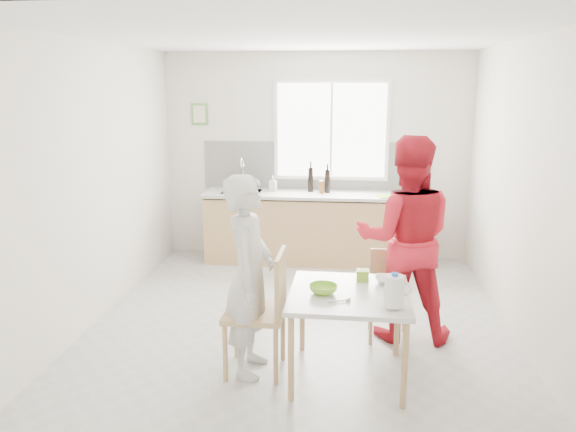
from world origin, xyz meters
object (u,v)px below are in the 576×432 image
object	(u,v)px
chair_left	(264,307)
wine_bottle_a	(311,179)
person_red	(405,239)
bowl_green	(323,289)
bowl_white	(387,280)
milk_jug	(395,291)
dining_table	(349,301)
chair_far	(389,290)
wine_bottle_b	(327,181)
person_white	(249,276)

from	to	relation	value
chair_left	wine_bottle_a	xyz separation A→B (m)	(0.15, 3.06, 0.52)
person_red	bowl_green	world-z (taller)	person_red
bowl_white	milk_jug	world-z (taller)	milk_jug
dining_table	milk_jug	distance (m)	0.48
chair_left	person_red	size ratio (longest dim) A/B	0.54
chair_far	chair_left	bearing A→B (deg)	-141.62
wine_bottle_b	person_white	bearing A→B (deg)	-99.19
milk_jug	person_red	bearing A→B (deg)	82.09
bowl_white	chair_left	bearing A→B (deg)	-166.56
bowl_white	dining_table	bearing A→B (deg)	-141.15
bowl_green	wine_bottle_a	size ratio (longest dim) A/B	0.68
dining_table	chair_left	world-z (taller)	chair_left
person_white	bowl_green	bearing A→B (deg)	-94.86
chair_left	wine_bottle_b	world-z (taller)	wine_bottle_b
person_white	wine_bottle_b	xyz separation A→B (m)	(0.49, 3.01, 0.26)
dining_table	chair_far	world-z (taller)	chair_far
person_red	wine_bottle_b	distance (m)	2.36
dining_table	bowl_green	bearing A→B (deg)	-166.92
person_white	bowl_green	world-z (taller)	person_white
bowl_white	wine_bottle_a	world-z (taller)	wine_bottle_a
wine_bottle_b	bowl_white	bearing A→B (deg)	-77.71
dining_table	chair_far	distance (m)	0.90
dining_table	person_red	world-z (taller)	person_red
chair_left	wine_bottle_b	size ratio (longest dim) A/B	3.37
chair_left	milk_jug	xyz separation A→B (m)	(0.99, -0.30, 0.29)
chair_left	milk_jug	bearing A→B (deg)	74.32
chair_far	bowl_white	xyz separation A→B (m)	(-0.06, -0.56, 0.30)
wine_bottle_a	bowl_green	bearing A→B (deg)	-84.14
bowl_green	wine_bottle_a	distance (m)	3.15
person_red	wine_bottle_a	world-z (taller)	person_red
milk_jug	wine_bottle_a	size ratio (longest dim) A/B	0.78
chair_far	bowl_white	distance (m)	0.64
milk_jug	chair_left	bearing A→B (deg)	164.32
person_red	milk_jug	size ratio (longest dim) A/B	7.49
bowl_green	wine_bottle_a	world-z (taller)	wine_bottle_a
person_white	wine_bottle_a	size ratio (longest dim) A/B	5.07
bowl_white	wine_bottle_a	xyz separation A→B (m)	(-0.82, 2.82, 0.34)
dining_table	wine_bottle_a	world-z (taller)	wine_bottle_a
dining_table	person_white	xyz separation A→B (m)	(-0.79, 0.01, 0.17)
dining_table	person_white	distance (m)	0.81
person_white	bowl_white	xyz separation A→B (m)	(1.09, 0.23, -0.07)
bowl_green	person_red	bearing A→B (deg)	51.07
chair_far	bowl_green	distance (m)	1.07
person_white	chair_left	bearing A→B (deg)	-90.00
bowl_white	milk_jug	bearing A→B (deg)	-88.39
chair_left	milk_jug	size ratio (longest dim) A/B	4.07
chair_far	milk_jug	size ratio (longest dim) A/B	3.24
chair_left	person_white	bearing A→B (deg)	-90.00
person_red	wine_bottle_b	size ratio (longest dim) A/B	6.20
wine_bottle_a	person_white	bearing A→B (deg)	-95.01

